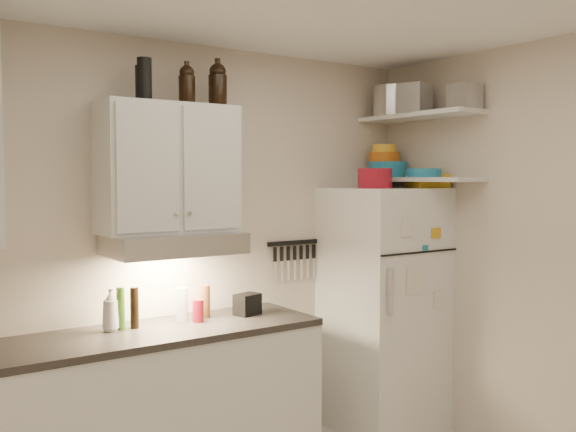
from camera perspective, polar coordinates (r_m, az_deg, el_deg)
back_wall at (r=4.13m, az=-7.71°, el=-3.17°), size 3.20×0.02×2.60m
right_wall at (r=4.10m, az=23.46°, el=-3.46°), size 0.02×3.00×2.60m
base_cabinet at (r=3.83m, az=-13.08°, el=-17.01°), size 2.10×0.60×0.88m
countertop at (r=3.70m, az=-13.17°, el=-10.31°), size 2.10×0.62×0.04m
upper_cabinet at (r=3.81m, az=-10.60°, el=4.17°), size 0.80×0.33×0.75m
range_hood at (r=3.77m, az=-10.13°, el=-2.43°), size 0.76×0.46×0.12m
fridge at (r=4.63m, az=8.47°, el=-8.10°), size 0.70×0.68×1.70m
shelf_hi at (r=4.60m, az=11.62°, el=8.69°), size 0.30×0.95×0.03m
shelf_lo at (r=4.58m, az=11.56°, el=3.21°), size 0.30×0.95×0.03m
knife_strip at (r=4.46m, az=0.48°, el=-2.39°), size 0.42×0.02×0.03m
dutch_oven at (r=4.38m, az=7.73°, el=3.34°), size 0.28×0.28×0.13m
book_stack at (r=4.62m, az=12.26°, el=3.04°), size 0.32×0.35×0.09m
spice_jar at (r=4.52m, az=8.24°, el=3.20°), size 0.09×0.09×0.11m
stock_pot at (r=4.75m, az=9.39°, el=10.02°), size 0.34×0.34×0.21m
tin_a at (r=4.55m, az=11.18°, el=10.21°), size 0.24×0.23×0.20m
tin_b at (r=4.40m, az=15.43°, el=10.17°), size 0.17×0.17×0.17m
bowl_teal at (r=4.77m, az=8.86°, el=4.10°), size 0.28×0.28×0.11m
bowl_orange at (r=4.77m, az=8.55°, el=5.20°), size 0.23×0.23×0.07m
bowl_yellow at (r=4.77m, az=8.56°, el=5.95°), size 0.18×0.18×0.06m
plates at (r=4.51m, az=11.97°, el=3.77°), size 0.28×0.28×0.06m
growler_a at (r=3.83m, az=-8.98°, el=11.51°), size 0.11×0.11×0.23m
growler_b at (r=3.95m, az=-6.27°, el=11.56°), size 0.13×0.13×0.26m
thermos_a at (r=3.73m, az=-12.91°, el=11.43°), size 0.07×0.07×0.19m
thermos_b at (r=3.73m, az=-12.64°, el=11.77°), size 0.09×0.09×0.24m
soap_bottle at (r=3.72m, az=-15.51°, el=-7.83°), size 0.10×0.10×0.27m
pepper_mill at (r=3.97m, az=-7.39°, el=-7.52°), size 0.06×0.06×0.20m
oil_bottle at (r=3.74m, az=-14.66°, el=-7.96°), size 0.05×0.05×0.24m
vinegar_bottle at (r=3.76m, az=-13.49°, el=-7.93°), size 0.06×0.06×0.23m
clear_bottle at (r=3.90m, az=-9.40°, el=-7.75°), size 0.07×0.07×0.20m
red_jar at (r=3.86m, az=-8.00°, el=-8.34°), size 0.08×0.08×0.13m
caddy at (r=4.03m, az=-3.64°, el=-7.84°), size 0.18×0.15×0.13m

